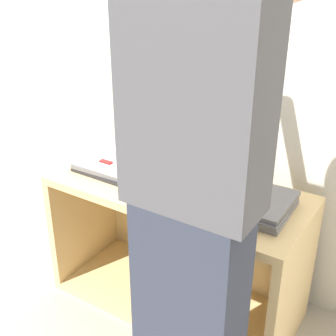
{
  "coord_description": "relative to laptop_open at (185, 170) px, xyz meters",
  "views": [
    {
      "loc": [
        0.91,
        -1.25,
        1.58
      ],
      "look_at": [
        0.0,
        0.17,
        0.74
      ],
      "focal_mm": 50.0,
      "sensor_mm": 36.0,
      "label": 1
    }
  ],
  "objects": [
    {
      "name": "ground_plane",
      "position": [
        0.0,
        -0.31,
        -0.68
      ],
      "size": [
        12.0,
        12.0,
        0.0
      ],
      "primitive_type": "plane",
      "color": "#9E9384"
    },
    {
      "name": "wall_back",
      "position": [
        0.0,
        0.29,
        0.52
      ],
      "size": [
        8.0,
        0.05,
        2.4
      ],
      "color": "beige",
      "rests_on": "ground_plane"
    },
    {
      "name": "cart",
      "position": [
        0.0,
        -0.0,
        -0.37
      ],
      "size": [
        1.12,
        0.5,
        0.62
      ],
      "color": "tan",
      "rests_on": "ground_plane"
    },
    {
      "name": "laptop_open",
      "position": [
        0.0,
        0.0,
        0.0
      ],
      "size": [
        0.3,
        0.38,
        0.27
      ],
      "color": "#333338",
      "rests_on": "cart"
    },
    {
      "name": "laptop_stack_left",
      "position": [
        -0.33,
        -0.06,
        -0.03
      ],
      "size": [
        0.31,
        0.28,
        0.06
      ],
      "color": "#232326",
      "rests_on": "cart"
    },
    {
      "name": "laptop_stack_right",
      "position": [
        0.34,
        -0.06,
        -0.03
      ],
      "size": [
        0.31,
        0.29,
        0.06
      ],
      "color": "gray",
      "rests_on": "cart"
    },
    {
      "name": "person",
      "position": [
        0.33,
        -0.52,
        0.24
      ],
      "size": [
        0.4,
        0.54,
        1.8
      ],
      "color": "#2D3342",
      "rests_on": "ground_plane"
    },
    {
      "name": "inventory_tag",
      "position": [
        -0.33,
        -0.13,
        0.01
      ],
      "size": [
        0.06,
        0.02,
        0.01
      ],
      "color": "red",
      "rests_on": "laptop_stack_left"
    }
  ]
}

